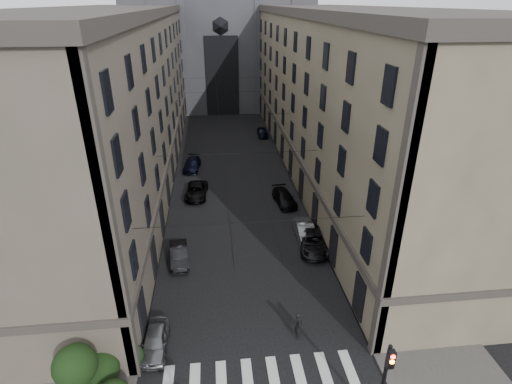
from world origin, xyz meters
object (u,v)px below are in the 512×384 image
object	(u,v)px
traffic_light_right	(385,376)
car_left_midfar	(196,191)
car_left_midnear	(179,255)
car_left_far	(192,164)
car_left_near	(155,341)
car_right_near	(305,232)
car_right_midnear	(313,241)
gothic_tower	(218,10)
pedestrian	(298,325)
car_right_far	(263,132)
car_right_midfar	(284,198)

from	to	relation	value
traffic_light_right	car_left_midfar	world-z (taller)	traffic_light_right
car_left_midnear	car_left_far	bearing A→B (deg)	82.98
traffic_light_right	car_left_near	size ratio (longest dim) A/B	1.37
car_right_near	car_left_near	bearing A→B (deg)	-136.47
car_left_midfar	car_right_midnear	xyz separation A→B (m)	(10.31, -11.32, 0.04)
car_left_far	gothic_tower	bearing A→B (deg)	89.16
car_left_near	traffic_light_right	bearing A→B (deg)	-25.95
car_left_midnear	car_left_midfar	size ratio (longest dim) A/B	0.84
gothic_tower	car_left_far	distance (m)	41.75
car_left_far	pedestrian	size ratio (longest dim) A/B	2.33
gothic_tower	car_left_far	world-z (taller)	gothic_tower
car_left_midnear	car_left_midfar	distance (m)	12.16
gothic_tower	car_right_far	distance (m)	30.88
car_left_near	car_right_midnear	bearing A→B (deg)	39.98
car_right_midfar	pedestrian	xyz separation A→B (m)	(-2.36, -18.54, 0.33)
car_right_midnear	pedestrian	bearing A→B (deg)	-101.04
car_left_near	car_left_far	size ratio (longest dim) A/B	0.83
gothic_tower	car_left_near	world-z (taller)	gothic_tower
car_left_near	car_left_midnear	bearing A→B (deg)	85.70
car_left_midfar	gothic_tower	bearing A→B (deg)	89.61
traffic_light_right	car_right_far	bearing A→B (deg)	89.90
car_right_far	pedestrian	distance (m)	42.00
car_right_midnear	pedestrian	world-z (taller)	pedestrian
gothic_tower	car_left_near	bearing A→B (deg)	-95.29
gothic_tower	traffic_light_right	distance (m)	74.67
pedestrian	car_right_midfar	bearing A→B (deg)	-4.16
car_left_far	car_right_midfar	world-z (taller)	car_left_far
car_left_far	car_left_midfar	bearing A→B (deg)	-78.11
gothic_tower	car_right_midfar	size ratio (longest dim) A/B	12.89
car_left_near	car_right_near	distance (m)	16.56
car_left_far	car_right_midnear	xyz separation A→B (m)	(11.05, -19.35, 0.05)
car_left_far	pedestrian	xyz separation A→B (m)	(7.69, -29.21, 0.32)
car_left_midfar	car_right_far	xyz separation A→B (m)	(9.89, 20.72, 0.00)
car_left_near	car_right_far	world-z (taller)	car_right_far
car_right_midnear	car_right_midfar	size ratio (longest dim) A/B	1.14
car_right_midfar	car_right_far	world-z (taller)	car_right_far
pedestrian	car_left_near	bearing A→B (deg)	93.09
car_left_near	car_right_far	distance (m)	43.55
traffic_light_right	car_right_near	bearing A→B (deg)	89.51
traffic_light_right	car_left_midfar	bearing A→B (deg)	109.78
car_right_midfar	pedestrian	bearing A→B (deg)	-104.53
car_left_midfar	car_right_far	size ratio (longest dim) A/B	1.22
car_right_near	car_left_far	bearing A→B (deg)	120.80
car_right_midfar	traffic_light_right	bearing A→B (deg)	-96.12
traffic_light_right	car_right_midfar	bearing A→B (deg)	91.16
car_left_far	car_right_midfar	bearing A→B (deg)	-40.10
car_left_midfar	car_right_midnear	world-z (taller)	car_right_midnear
car_right_midfar	car_left_midfar	bearing A→B (deg)	156.90
car_left_midfar	pedestrian	bearing A→B (deg)	-67.00
car_right_near	pedestrian	xyz separation A→B (m)	(-3.01, -11.46, 0.26)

